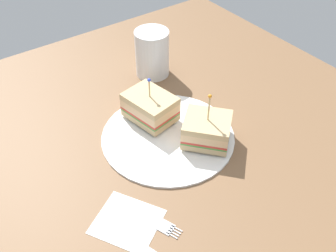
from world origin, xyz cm
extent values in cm
cube|color=brown|center=(0.00, 0.00, -1.00)|extent=(95.93, 95.93, 2.00)
cylinder|color=white|center=(0.00, 0.00, 0.45)|extent=(26.28, 26.28, 0.90)
cube|color=tan|center=(-5.62, -5.05, 1.52)|extent=(11.65, 11.58, 1.26)
cube|color=#478438|center=(-5.62, -5.05, 2.35)|extent=(11.65, 11.58, 0.40)
cube|color=red|center=(-5.62, -5.05, 2.80)|extent=(11.65, 11.58, 0.50)
cube|color=#E0B784|center=(-5.62, -5.05, 3.87)|extent=(11.65, 11.58, 1.64)
cube|color=tan|center=(-5.62, -5.05, 5.32)|extent=(11.65, 11.58, 1.26)
cylinder|color=tan|center=(-5.62, -5.05, 8.36)|extent=(0.30, 0.30, 6.09)
sphere|color=orange|center=(-5.62, -5.05, 11.41)|extent=(0.70, 0.70, 0.70)
cube|color=tan|center=(6.20, -0.22, 1.58)|extent=(11.11, 9.10, 1.36)
cube|color=#478438|center=(6.20, -0.22, 2.46)|extent=(11.11, 9.10, 0.40)
cube|color=red|center=(6.20, -0.22, 2.91)|extent=(11.11, 9.10, 0.50)
cube|color=#E0B784|center=(6.20, -0.22, 4.03)|extent=(11.11, 9.10, 1.74)
cube|color=tan|center=(6.20, -0.22, 5.58)|extent=(11.11, 9.10, 1.36)
cylinder|color=tan|center=(6.20, -0.22, 7.87)|extent=(0.30, 0.30, 4.58)
sphere|color=blue|center=(6.20, -0.22, 10.16)|extent=(0.70, 0.70, 0.70)
cylinder|color=gold|center=(20.37, -10.09, 3.49)|extent=(7.00, 7.00, 6.97)
cylinder|color=white|center=(20.37, -10.09, 5.51)|extent=(7.96, 7.96, 11.02)
cube|color=white|center=(-12.21, 16.82, 0.07)|extent=(13.20, 12.85, 0.15)
cube|color=silver|center=(-11.20, 14.64, 0.18)|extent=(6.78, 3.18, 0.35)
cube|color=silver|center=(-16.15, 12.66, 0.18)|extent=(4.16, 3.38, 0.35)
cube|color=silver|center=(-18.47, 12.53, 0.18)|extent=(1.92, 0.91, 0.35)
cube|color=silver|center=(-18.28, 12.07, 0.18)|extent=(1.92, 0.91, 0.35)
cube|color=silver|center=(-18.10, 11.61, 0.18)|extent=(1.92, 0.91, 0.35)
cube|color=silver|center=(-17.91, 11.14, 0.18)|extent=(1.92, 0.91, 0.35)
cube|color=silver|center=(-13.22, 19.00, 0.18)|extent=(6.45, 2.82, 0.35)
cube|color=silver|center=(-18.03, 17.26, 0.18)|extent=(7.09, 3.79, 0.24)
camera|label=1|loc=(-44.59, 32.03, 52.37)|focal=40.86mm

